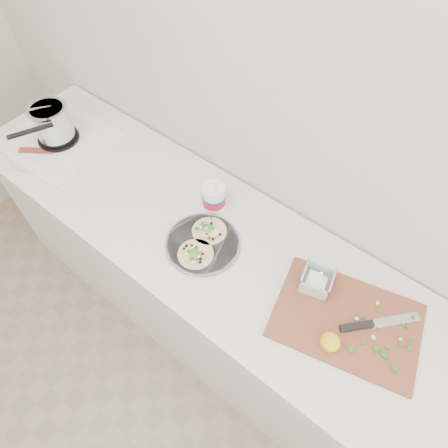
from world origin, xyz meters
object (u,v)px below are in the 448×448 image
Objects in this scene: taco_plate at (203,242)px; bacon_plate at (37,152)px; tub at (214,196)px; stove at (55,129)px; cutboard at (345,315)px.

taco_plate is 0.98m from bacon_plate.
taco_plate is 1.35× the size of tub.
stove is 0.88m from tub.
stove reaches higher than taco_plate.
bacon_plate is at bearing -162.36° from tub.
stove is 0.88× the size of cutboard.
taco_plate is at bearing 5.66° from bacon_plate.
taco_plate is (0.96, -0.03, -0.06)m from stove.
tub is at bearing 116.20° from taco_plate.
taco_plate is 1.16× the size of bacon_plate.
stove is at bearing 82.53° from bacon_plate.
tub is at bearing 17.64° from bacon_plate.
tub is (-0.09, 0.18, 0.05)m from taco_plate.
cutboard is 2.17× the size of bacon_plate.
stove reaches higher than cutboard.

